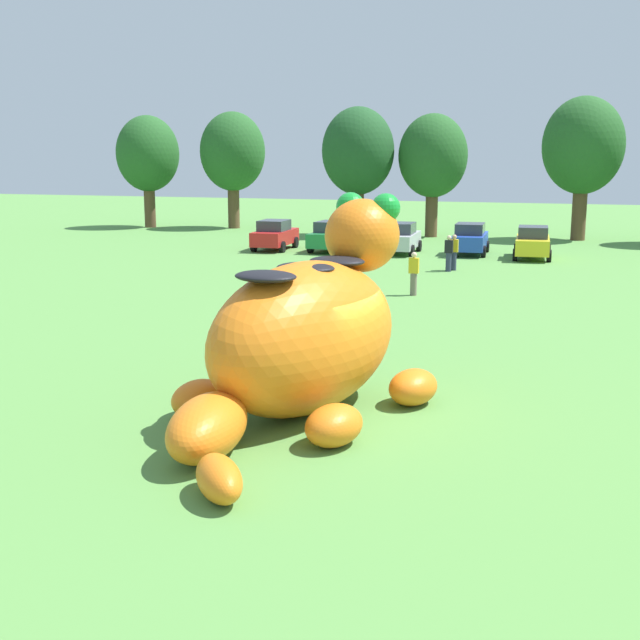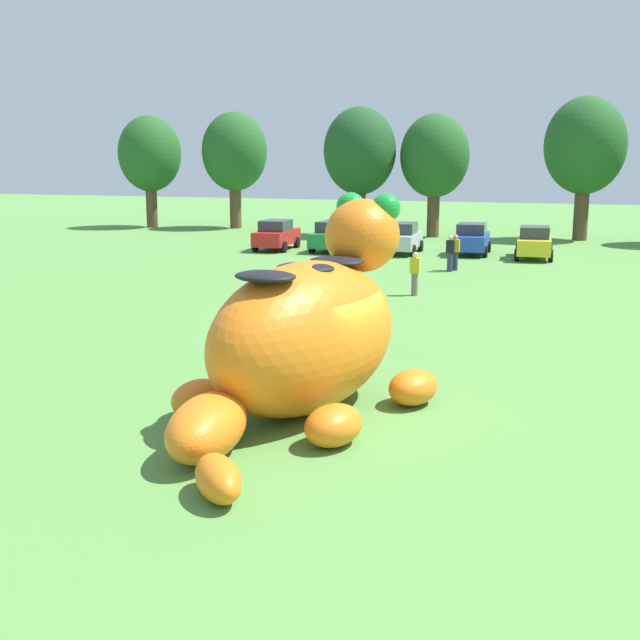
# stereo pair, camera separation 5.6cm
# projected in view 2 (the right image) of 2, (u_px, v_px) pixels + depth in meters

# --- Properties ---
(ground_plane) EXTENTS (160.00, 160.00, 0.00)m
(ground_plane) POSITION_uv_depth(u_px,v_px,m) (337.00, 410.00, 18.00)
(ground_plane) COLOR #568E42
(giant_inflatable_creature) EXTENTS (5.44, 9.22, 4.58)m
(giant_inflatable_creature) POSITION_uv_depth(u_px,v_px,m) (306.00, 335.00, 17.66)
(giant_inflatable_creature) COLOR orange
(giant_inflatable_creature) RESTS_ON ground
(car_red) EXTENTS (2.09, 4.17, 1.72)m
(car_red) POSITION_uv_depth(u_px,v_px,m) (276.00, 235.00, 47.83)
(car_red) COLOR red
(car_red) RESTS_ON ground
(car_green) EXTENTS (2.12, 4.19, 1.72)m
(car_green) POSITION_uv_depth(u_px,v_px,m) (334.00, 236.00, 47.06)
(car_green) COLOR #1E7238
(car_green) RESTS_ON ground
(car_silver) EXTENTS (2.06, 4.16, 1.72)m
(car_silver) POSITION_uv_depth(u_px,v_px,m) (402.00, 238.00, 45.99)
(car_silver) COLOR #B7BABF
(car_silver) RESTS_ON ground
(car_blue) EXTENTS (2.08, 4.17, 1.72)m
(car_blue) POSITION_uv_depth(u_px,v_px,m) (472.00, 239.00, 45.61)
(car_blue) COLOR #2347B7
(car_blue) RESTS_ON ground
(car_yellow) EXTENTS (2.12, 4.19, 1.72)m
(car_yellow) POSITION_uv_depth(u_px,v_px,m) (534.00, 243.00, 43.72)
(car_yellow) COLOR yellow
(car_yellow) RESTS_ON ground
(tree_far_left) EXTENTS (4.66, 4.66, 8.28)m
(tree_far_left) POSITION_uv_depth(u_px,v_px,m) (150.00, 154.00, 61.59)
(tree_far_left) COLOR brown
(tree_far_left) RESTS_ON ground
(tree_left) EXTENTS (4.79, 4.79, 8.50)m
(tree_left) POSITION_uv_depth(u_px,v_px,m) (234.00, 152.00, 60.80)
(tree_left) COLOR brown
(tree_left) RESTS_ON ground
(tree_mid_left) EXTENTS (4.81, 4.81, 8.54)m
(tree_mid_left) POSITION_uv_depth(u_px,v_px,m) (360.00, 152.00, 54.85)
(tree_mid_left) COLOR brown
(tree_mid_left) RESTS_ON ground
(tree_centre_left) EXTENTS (4.55, 4.55, 8.07)m
(tree_centre_left) POSITION_uv_depth(u_px,v_px,m) (435.00, 157.00, 54.34)
(tree_centre_left) COLOR brown
(tree_centre_left) RESTS_ON ground
(tree_centre) EXTENTS (5.09, 5.09, 9.04)m
(tree_centre) POSITION_uv_depth(u_px,v_px,m) (585.00, 147.00, 52.08)
(tree_centre) COLOR brown
(tree_centre) RESTS_ON ground
(spectator_near_inflatable) EXTENTS (0.38, 0.26, 1.71)m
(spectator_near_inflatable) POSITION_uv_depth(u_px,v_px,m) (450.00, 254.00, 38.94)
(spectator_near_inflatable) COLOR #2D334C
(spectator_near_inflatable) RESTS_ON ground
(spectator_mid_field) EXTENTS (0.38, 0.26, 1.71)m
(spectator_mid_field) POSITION_uv_depth(u_px,v_px,m) (415.00, 274.00, 32.36)
(spectator_mid_field) COLOR #726656
(spectator_mid_field) RESTS_ON ground
(spectator_by_cars) EXTENTS (0.38, 0.26, 1.71)m
(spectator_by_cars) POSITION_uv_depth(u_px,v_px,m) (455.00, 253.00, 39.32)
(spectator_by_cars) COLOR #2D334C
(spectator_by_cars) RESTS_ON ground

